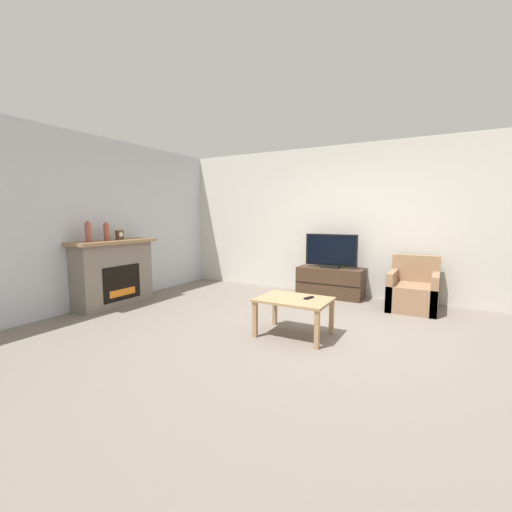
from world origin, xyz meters
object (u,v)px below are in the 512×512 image
(coffee_table, at_px, (294,304))
(remote, at_px, (309,298))
(mantel_vase_left, at_px, (88,232))
(tv, at_px, (331,252))
(armchair, at_px, (413,292))
(mantel_clock, at_px, (120,235))
(fireplace, at_px, (113,272))
(mantel_vase_centre_left, at_px, (106,232))
(tv_stand, at_px, (330,282))

(coffee_table, height_order, remote, remote)
(mantel_vase_left, bearing_deg, remote, 10.21)
(tv, relative_size, armchair, 1.13)
(mantel_clock, bearing_deg, fireplace, -97.16)
(mantel_vase_left, distance_m, remote, 3.39)
(fireplace, bearing_deg, mantel_clock, 82.84)
(mantel_vase_centre_left, height_order, mantel_clock, mantel_vase_centre_left)
(fireplace, xyz_separation_m, tv_stand, (2.90, 2.27, -0.28))
(fireplace, distance_m, armchair, 4.76)
(mantel_vase_centre_left, height_order, tv_stand, mantel_vase_centre_left)
(mantel_vase_left, xyz_separation_m, mantel_vase_centre_left, (-0.00, 0.31, -0.01))
(tv, distance_m, coffee_table, 2.22)
(fireplace, relative_size, armchair, 1.70)
(mantel_vase_centre_left, bearing_deg, tv, 39.50)
(fireplace, bearing_deg, remote, 2.95)
(remote, bearing_deg, tv, 117.83)
(mantel_clock, xyz_separation_m, tv_stand, (2.88, 2.13, -0.87))
(mantel_vase_centre_left, xyz_separation_m, coffee_table, (3.10, 0.20, -0.80))
(fireplace, height_order, armchair, fireplace)
(fireplace, distance_m, tv, 3.69)
(coffee_table, bearing_deg, mantel_vase_centre_left, -176.30)
(armchair, bearing_deg, tv, 172.18)
(mantel_vase_left, xyz_separation_m, tv_stand, (2.88, 2.69, -0.95))
(mantel_vase_left, xyz_separation_m, tv, (2.88, 2.69, -0.40))
(fireplace, height_order, mantel_clock, mantel_clock)
(armchair, xyz_separation_m, remote, (-1.00, -1.91, 0.20))
(mantel_vase_left, height_order, mantel_vase_centre_left, mantel_vase_left)
(mantel_clock, relative_size, tv, 0.16)
(coffee_table, bearing_deg, armchair, 59.81)
(fireplace, height_order, tv_stand, fireplace)
(mantel_vase_left, distance_m, mantel_vase_centre_left, 0.31)
(fireplace, xyz_separation_m, coffee_table, (3.12, 0.10, -0.14))
(tv_stand, xyz_separation_m, remote, (0.38, -2.11, 0.21))
(mantel_clock, distance_m, remote, 3.33)
(mantel_clock, bearing_deg, tv_stand, 36.52)
(mantel_vase_centre_left, bearing_deg, remote, 4.79)
(tv, bearing_deg, tv_stand, 90.00)
(mantel_vase_centre_left, relative_size, remote, 1.89)
(remote, bearing_deg, mantel_vase_centre_left, -157.56)
(mantel_clock, xyz_separation_m, tv, (2.88, 2.13, -0.33))
(mantel_vase_left, xyz_separation_m, coffee_table, (3.10, 0.51, -0.81))
(tv_stand, bearing_deg, tv, -90.00)
(mantel_vase_left, bearing_deg, tv, 43.02)
(mantel_vase_left, bearing_deg, tv_stand, 43.04)
(tv_stand, distance_m, remote, 2.15)
(fireplace, xyz_separation_m, remote, (3.28, 0.17, -0.07))
(mantel_vase_left, xyz_separation_m, mantel_clock, (0.00, 0.56, -0.07))
(tv, xyz_separation_m, armchair, (1.37, -0.19, -0.53))
(tv_stand, distance_m, tv, 0.54)
(fireplace, bearing_deg, tv, 38.08)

